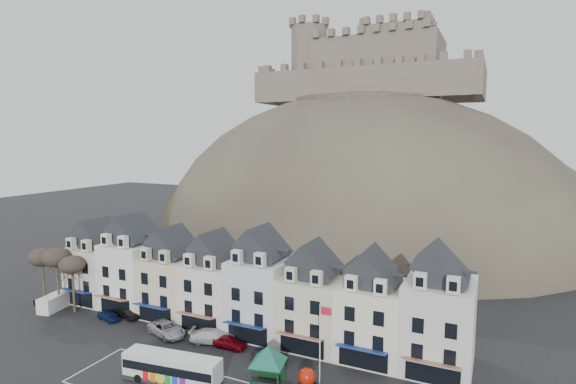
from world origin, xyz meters
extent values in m
cube|color=beige|center=(-23.80, 16.00, 4.00)|extent=(6.80, 8.00, 8.00)
cube|color=black|center=(-23.80, 16.00, 9.20)|extent=(6.80, 5.76, 2.80)
cube|color=beige|center=(-25.30, 12.40, 8.90)|extent=(1.20, 0.80, 1.60)
cube|color=beige|center=(-22.30, 12.40, 8.90)|extent=(1.20, 0.80, 1.60)
cube|color=black|center=(-23.80, 11.97, 1.30)|extent=(5.10, 0.06, 2.20)
cube|color=navy|center=(-23.80, 11.30, 2.60)|extent=(5.10, 1.29, 0.43)
cube|color=white|center=(-17.00, 16.00, 4.60)|extent=(6.80, 8.00, 9.20)
cube|color=black|center=(-17.00, 16.00, 10.40)|extent=(6.80, 5.76, 2.80)
cube|color=white|center=(-18.50, 12.40, 10.10)|extent=(1.20, 0.80, 1.60)
cube|color=white|center=(-15.50, 12.40, 10.10)|extent=(1.20, 0.80, 1.60)
cube|color=black|center=(-17.00, 11.97, 1.30)|extent=(5.10, 0.06, 2.20)
cube|color=maroon|center=(-17.00, 11.30, 2.60)|extent=(5.10, 1.29, 0.43)
cube|color=beige|center=(-10.20, 16.00, 4.00)|extent=(6.80, 8.00, 8.00)
cube|color=black|center=(-10.20, 16.00, 9.20)|extent=(6.80, 5.76, 2.80)
cube|color=beige|center=(-11.70, 12.40, 8.90)|extent=(1.20, 0.80, 1.60)
cube|color=beige|center=(-8.70, 12.40, 8.90)|extent=(1.20, 0.80, 1.60)
cube|color=black|center=(-10.20, 11.97, 1.30)|extent=(5.10, 0.06, 2.20)
cube|color=navy|center=(-10.20, 11.30, 2.60)|extent=(5.10, 1.29, 0.43)
cube|color=silver|center=(-3.40, 16.00, 4.00)|extent=(6.80, 8.00, 8.00)
cube|color=black|center=(-3.40, 16.00, 9.20)|extent=(6.80, 5.76, 2.80)
cube|color=silver|center=(-4.90, 12.40, 8.90)|extent=(1.20, 0.80, 1.60)
cube|color=silver|center=(-1.90, 12.40, 8.90)|extent=(1.20, 0.80, 1.60)
cube|color=black|center=(-3.40, 11.97, 1.30)|extent=(5.10, 0.06, 2.20)
cube|color=maroon|center=(-3.40, 11.30, 2.60)|extent=(5.10, 1.29, 0.43)
cube|color=silver|center=(3.40, 16.00, 4.60)|extent=(6.80, 8.00, 9.20)
cube|color=black|center=(3.40, 16.00, 10.40)|extent=(6.80, 5.76, 2.80)
cube|color=silver|center=(1.90, 12.40, 10.10)|extent=(1.20, 0.80, 1.60)
cube|color=silver|center=(4.90, 12.40, 10.10)|extent=(1.20, 0.80, 1.60)
cube|color=black|center=(3.40, 11.97, 1.30)|extent=(5.10, 0.06, 2.20)
cube|color=navy|center=(3.40, 11.30, 2.60)|extent=(5.10, 1.29, 0.43)
cube|color=beige|center=(10.20, 16.00, 4.00)|extent=(6.80, 8.00, 8.00)
cube|color=black|center=(10.20, 16.00, 9.20)|extent=(6.80, 5.76, 2.80)
cube|color=beige|center=(8.70, 12.40, 8.90)|extent=(1.20, 0.80, 1.60)
cube|color=beige|center=(11.70, 12.40, 8.90)|extent=(1.20, 0.80, 1.60)
cube|color=black|center=(10.20, 11.97, 1.30)|extent=(5.10, 0.06, 2.20)
cube|color=maroon|center=(10.20, 11.30, 2.60)|extent=(5.10, 1.29, 0.43)
cube|color=white|center=(17.00, 16.00, 4.00)|extent=(6.80, 8.00, 8.00)
cube|color=black|center=(17.00, 16.00, 9.20)|extent=(6.80, 5.76, 2.80)
cube|color=white|center=(15.50, 12.40, 8.90)|extent=(1.20, 0.80, 1.60)
cube|color=white|center=(18.50, 12.40, 8.90)|extent=(1.20, 0.80, 1.60)
cube|color=black|center=(17.00, 11.97, 1.30)|extent=(5.10, 0.06, 2.20)
cube|color=navy|center=(17.00, 11.30, 2.60)|extent=(5.10, 1.29, 0.43)
cube|color=silver|center=(23.80, 16.00, 4.60)|extent=(6.80, 8.00, 9.20)
cube|color=black|center=(23.80, 16.00, 10.40)|extent=(6.80, 5.76, 2.80)
cube|color=silver|center=(22.30, 12.40, 10.10)|extent=(1.20, 0.80, 1.60)
cube|color=silver|center=(25.30, 12.40, 10.10)|extent=(1.20, 0.80, 1.60)
cube|color=black|center=(23.80, 11.97, 1.30)|extent=(5.10, 0.06, 2.20)
cube|color=maroon|center=(23.80, 11.30, 2.60)|extent=(5.10, 1.29, 0.43)
ellipsoid|color=#38322C|center=(0.00, 70.00, 0.00)|extent=(96.00, 76.00, 68.00)
ellipsoid|color=#232D16|center=(-22.00, 64.00, 0.00)|extent=(52.00, 44.00, 42.00)
ellipsoid|color=#38322C|center=(24.00, 74.00, 0.00)|extent=(56.00, 48.00, 46.00)
ellipsoid|color=#232D16|center=(-4.00, 56.00, 0.00)|extent=(40.00, 28.00, 28.00)
ellipsoid|color=#38322C|center=(10.00, 58.00, 0.00)|extent=(36.00, 28.00, 24.00)
cylinder|color=#38322C|center=(0.00, 70.00, 31.00)|extent=(30.00, 30.00, 3.00)
cube|color=#62554A|center=(0.00, 66.00, 35.50)|extent=(48.00, 2.20, 7.00)
cube|color=#62554A|center=(0.00, 86.00, 35.50)|extent=(48.00, 2.20, 7.00)
cube|color=#62554A|center=(-24.00, 76.00, 35.50)|extent=(2.20, 22.00, 7.00)
cube|color=#62554A|center=(24.00, 76.00, 35.50)|extent=(2.20, 22.00, 7.00)
cube|color=#62554A|center=(2.00, 76.00, 41.00)|extent=(28.00, 18.00, 10.00)
cube|color=#62554A|center=(6.00, 78.00, 42.50)|extent=(14.00, 12.00, 13.00)
cylinder|color=#62554A|center=(-14.00, 72.00, 41.00)|extent=(8.40, 8.40, 18.00)
cylinder|color=silver|center=(6.00, 78.00, 51.50)|extent=(0.16, 0.16, 5.00)
cylinder|color=#382F24|center=(-29.00, 10.50, 2.87)|extent=(0.32, 0.32, 5.74)
ellipsoid|color=#383028|center=(-29.00, 10.50, 6.97)|extent=(3.61, 3.61, 2.54)
cylinder|color=#382F24|center=(-26.00, 10.50, 3.01)|extent=(0.32, 0.32, 6.02)
ellipsoid|color=#383028|center=(-26.00, 10.50, 7.31)|extent=(3.78, 3.78, 2.67)
cylinder|color=#382F24|center=(-23.00, 10.50, 2.73)|extent=(0.32, 0.32, 5.46)
ellipsoid|color=#383028|center=(-23.00, 10.50, 6.63)|extent=(3.43, 3.43, 2.42)
cube|color=#262628|center=(0.80, 1.98, 0.31)|extent=(10.09, 3.50, 0.45)
cube|color=silver|center=(0.80, 1.98, 1.63)|extent=(10.09, 3.46, 2.26)
cube|color=black|center=(0.80, 1.98, 1.75)|extent=(9.90, 3.50, 0.85)
cube|color=silver|center=(0.80, 1.98, 2.65)|extent=(9.88, 3.34, 0.22)
cube|color=orange|center=(5.66, 2.59, 2.50)|extent=(0.19, 1.08, 0.25)
cylinder|color=black|center=(3.62, 3.36, 0.40)|extent=(0.89, 0.39, 0.86)
cylinder|color=black|center=(-2.21, 0.58, 0.40)|extent=(0.89, 0.39, 0.86)
cylinder|color=black|center=(-2.46, 2.60, 0.40)|extent=(0.89, 0.39, 0.86)
cube|color=black|center=(8.04, 6.34, 1.16)|extent=(0.17, 0.17, 2.31)
cube|color=black|center=(10.59, 6.86, 1.16)|extent=(0.17, 0.17, 2.31)
cube|color=black|center=(8.56, 3.79, 1.16)|extent=(0.17, 0.17, 2.31)
cube|color=black|center=(11.11, 4.31, 1.16)|extent=(0.17, 0.17, 2.31)
cube|color=black|center=(9.58, 5.32, 2.31)|extent=(3.75, 3.75, 0.12)
cone|color=#145A4A|center=(9.58, 5.32, 3.18)|extent=(6.25, 6.25, 1.73)
sphere|color=#AD1909|center=(13.12, 6.41, 1.23)|extent=(1.67, 1.67, 1.67)
cylinder|color=silver|center=(14.00, 7.48, 4.05)|extent=(0.12, 0.12, 8.11)
cube|color=red|center=(14.55, 7.53, 7.50)|extent=(1.11, 0.14, 0.71)
cube|color=silver|center=(-26.25, 9.94, 1.04)|extent=(2.87, 4.85, 2.07)
cube|color=black|center=(-26.25, 9.94, 1.43)|extent=(1.85, 0.46, 0.89)
imported|color=#0D1C42|center=(-16.54, 10.40, 0.62)|extent=(3.90, 2.28, 1.25)
imported|color=black|center=(-14.80, 12.00, 0.66)|extent=(4.23, 2.44, 1.32)
imported|color=#ADAEB5|center=(-6.72, 10.09, 0.77)|extent=(5.96, 4.16, 1.53)
imported|color=silver|center=(-0.48, 10.78, 0.78)|extent=(5.83, 3.80, 1.57)
imported|color=#660510|center=(1.98, 10.47, 0.68)|extent=(4.03, 1.67, 1.36)
imported|color=black|center=(7.53, 9.50, 0.63)|extent=(3.90, 1.65, 1.25)
camera|label=1|loc=(28.44, -30.51, 23.68)|focal=28.00mm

